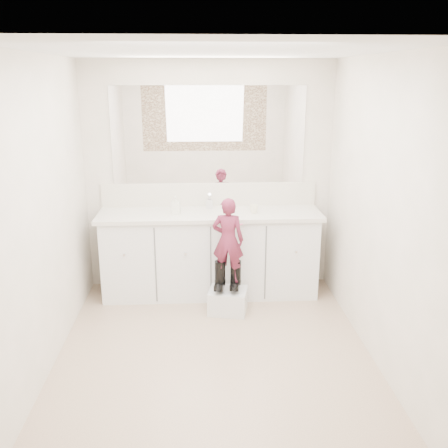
{
  "coord_description": "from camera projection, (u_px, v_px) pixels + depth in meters",
  "views": [
    {
      "loc": [
        -0.11,
        -3.71,
        2.24
      ],
      "look_at": [
        0.13,
        0.86,
        0.87
      ],
      "focal_mm": 40.0,
      "sensor_mm": 36.0,
      "label": 1
    }
  ],
  "objects": [
    {
      "name": "backsplash",
      "position": [
        209.0,
        194.0,
        5.32
      ],
      "size": [
        2.28,
        0.03,
        0.25
      ],
      "primitive_type": "cube",
      "color": "beige",
      "rests_on": "countertop"
    },
    {
      "name": "step_stool",
      "position": [
        228.0,
        301.0,
        4.89
      ],
      "size": [
        0.41,
        0.36,
        0.23
      ],
      "primitive_type": "cube",
      "rotation": [
        0.0,
        0.0,
        -0.2
      ],
      "color": "silver",
      "rests_on": "floor"
    },
    {
      "name": "toddler",
      "position": [
        228.0,
        240.0,
        4.71
      ],
      "size": [
        0.33,
        0.25,
        0.82
      ],
      "primitive_type": "imported",
      "rotation": [
        0.0,
        0.0,
        2.95
      ],
      "color": "#9E3054",
      "rests_on": "step_stool"
    },
    {
      "name": "floor",
      "position": [
        214.0,
        352.0,
        4.19
      ],
      "size": [
        3.0,
        3.0,
        0.0
      ],
      "primitive_type": "plane",
      "color": "#8D705C",
      "rests_on": "ground"
    },
    {
      "name": "mirror",
      "position": [
        209.0,
        135.0,
        5.15
      ],
      "size": [
        2.0,
        0.02,
        1.0
      ],
      "primitive_type": "cube",
      "color": "white",
      "rests_on": "wall_back"
    },
    {
      "name": "vanity_cabinet",
      "position": [
        210.0,
        255.0,
        5.24
      ],
      "size": [
        2.2,
        0.55,
        0.85
      ],
      "primitive_type": "cube",
      "color": "silver",
      "rests_on": "floor"
    },
    {
      "name": "soap_bottle",
      "position": [
        176.0,
        205.0,
        5.03
      ],
      "size": [
        0.09,
        0.09,
        0.18
      ],
      "primitive_type": "imported",
      "rotation": [
        0.0,
        0.0,
        -0.09
      ],
      "color": "silver",
      "rests_on": "countertop"
    },
    {
      "name": "faucet",
      "position": [
        209.0,
        204.0,
        5.24
      ],
      "size": [
        0.08,
        0.08,
        0.1
      ],
      "primitive_type": "cylinder",
      "color": "silver",
      "rests_on": "countertop"
    },
    {
      "name": "boot_right",
      "position": [
        236.0,
        275.0,
        4.81
      ],
      "size": [
        0.15,
        0.22,
        0.3
      ],
      "primitive_type": null,
      "rotation": [
        0.0,
        0.0,
        -0.2
      ],
      "color": "black",
      "rests_on": "step_stool"
    },
    {
      "name": "wall_left",
      "position": [
        42.0,
        217.0,
        3.79
      ],
      "size": [
        0.0,
        3.0,
        3.0
      ],
      "primitive_type": "plane",
      "rotation": [
        1.57,
        0.0,
        1.57
      ],
      "color": "beige",
      "rests_on": "floor"
    },
    {
      "name": "ceiling",
      "position": [
        212.0,
        51.0,
        3.51
      ],
      "size": [
        3.0,
        3.0,
        0.0
      ],
      "primitive_type": "plane",
      "rotation": [
        3.14,
        0.0,
        0.0
      ],
      "color": "white",
      "rests_on": "wall_back"
    },
    {
      "name": "toothbrush",
      "position": [
        235.0,
        226.0,
        4.67
      ],
      "size": [
        0.14,
        0.04,
        0.06
      ],
      "primitive_type": "cylinder",
      "rotation": [
        0.0,
        1.22,
        -0.2
      ],
      "color": "pink",
      "rests_on": "toddler"
    },
    {
      "name": "wall_front",
      "position": [
        223.0,
        298.0,
        2.42
      ],
      "size": [
        2.6,
        0.0,
        2.6
      ],
      "primitive_type": "plane",
      "rotation": [
        -1.57,
        0.0,
        0.0
      ],
      "color": "beige",
      "rests_on": "floor"
    },
    {
      "name": "countertop",
      "position": [
        210.0,
        214.0,
        5.1
      ],
      "size": [
        2.28,
        0.58,
        0.04
      ],
      "primitive_type": "cube",
      "color": "beige",
      "rests_on": "vanity_cabinet"
    },
    {
      "name": "dot_panel",
      "position": [
        223.0,
        208.0,
        2.3
      ],
      "size": [
        2.0,
        0.01,
        1.2
      ],
      "primitive_type": "cube",
      "color": "#472819",
      "rests_on": "wall_front"
    },
    {
      "name": "boot_left",
      "position": [
        220.0,
        276.0,
        4.81
      ],
      "size": [
        0.15,
        0.22,
        0.3
      ],
      "primitive_type": null,
      "rotation": [
        0.0,
        0.0,
        -0.2
      ],
      "color": "black",
      "rests_on": "step_stool"
    },
    {
      "name": "cup",
      "position": [
        254.0,
        209.0,
        5.06
      ],
      "size": [
        0.1,
        0.1,
        0.09
      ],
      "primitive_type": "imported",
      "rotation": [
        0.0,
        0.0,
        -0.06
      ],
      "color": "#F2E9C1",
      "rests_on": "countertop"
    },
    {
      "name": "wall_back",
      "position": [
        209.0,
        177.0,
        5.29
      ],
      "size": [
        2.6,
        0.0,
        2.6
      ],
      "primitive_type": "plane",
      "rotation": [
        1.57,
        0.0,
        0.0
      ],
      "color": "beige",
      "rests_on": "floor"
    },
    {
      "name": "wall_right",
      "position": [
        379.0,
        213.0,
        3.92
      ],
      "size": [
        0.0,
        3.0,
        3.0
      ],
      "primitive_type": "plane",
      "rotation": [
        1.57,
        0.0,
        -1.57
      ],
      "color": "beige",
      "rests_on": "floor"
    }
  ]
}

